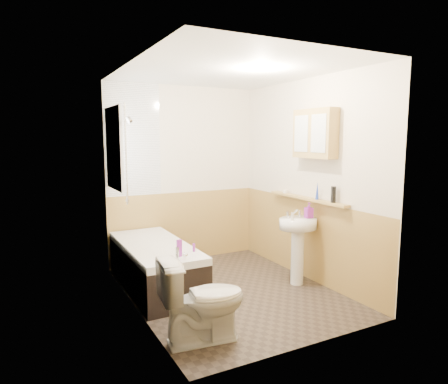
{
  "coord_description": "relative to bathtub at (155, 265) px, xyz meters",
  "views": [
    {
      "loc": [
        -2.13,
        -3.92,
        1.77
      ],
      "look_at": [
        0.0,
        0.15,
        1.15
      ],
      "focal_mm": 32.0,
      "sensor_mm": 36.0,
      "label": 1
    }
  ],
  "objects": [
    {
      "name": "floor",
      "position": [
        0.73,
        -0.52,
        -0.28
      ],
      "size": [
        2.8,
        2.8,
        0.0
      ],
      "primitive_type": "plane",
      "color": "#2D2520",
      "rests_on": "ground"
    },
    {
      "name": "ceiling",
      "position": [
        0.73,
        -0.52,
        2.22
      ],
      "size": [
        2.8,
        2.8,
        0.0
      ],
      "primitive_type": "plane",
      "rotation": [
        3.14,
        0.0,
        0.0
      ],
      "color": "white",
      "rests_on": "ground"
    },
    {
      "name": "wall_back",
      "position": [
        0.73,
        0.89,
        0.97
      ],
      "size": [
        2.2,
        0.02,
        2.5
      ],
      "primitive_type": "cube",
      "color": "beige",
      "rests_on": "ground"
    },
    {
      "name": "wall_front",
      "position": [
        0.73,
        -1.93,
        0.97
      ],
      "size": [
        2.2,
        0.02,
        2.5
      ],
      "primitive_type": "cube",
      "color": "beige",
      "rests_on": "ground"
    },
    {
      "name": "wall_left",
      "position": [
        -0.38,
        -0.52,
        0.97
      ],
      "size": [
        0.02,
        2.8,
        2.5
      ],
      "primitive_type": "cube",
      "color": "beige",
      "rests_on": "ground"
    },
    {
      "name": "wall_right",
      "position": [
        1.84,
        -0.52,
        0.97
      ],
      "size": [
        0.02,
        2.8,
        2.5
      ],
      "primitive_type": "cube",
      "color": "beige",
      "rests_on": "ground"
    },
    {
      "name": "wainscot_right",
      "position": [
        1.82,
        -0.52,
        0.22
      ],
      "size": [
        0.01,
        2.8,
        1.0
      ],
      "primitive_type": "cube",
      "color": "tan",
      "rests_on": "wall_right"
    },
    {
      "name": "wainscot_front",
      "position": [
        0.73,
        -1.91,
        0.22
      ],
      "size": [
        2.2,
        0.01,
        1.0
      ],
      "primitive_type": "cube",
      "color": "tan",
      "rests_on": "wall_front"
    },
    {
      "name": "wainscot_back",
      "position": [
        0.73,
        0.87,
        0.22
      ],
      "size": [
        2.2,
        0.01,
        1.0
      ],
      "primitive_type": "cube",
      "color": "tan",
      "rests_on": "wall_back"
    },
    {
      "name": "tile_cladding_left",
      "position": [
        -0.36,
        -0.52,
        0.97
      ],
      "size": [
        0.01,
        2.8,
        2.5
      ],
      "primitive_type": "cube",
      "color": "white",
      "rests_on": "wall_left"
    },
    {
      "name": "tile_return_back",
      "position": [
        0.0,
        0.86,
        1.47
      ],
      "size": [
        0.75,
        0.01,
        1.5
      ],
      "primitive_type": "cube",
      "color": "white",
      "rests_on": "wall_back"
    },
    {
      "name": "window",
      "position": [
        -0.33,
        0.43,
        1.37
      ],
      "size": [
        0.03,
        0.79,
        0.99
      ],
      "color": "white",
      "rests_on": "wall_left"
    },
    {
      "name": "bathtub",
      "position": [
        0.0,
        0.0,
        0.0
      ],
      "size": [
        0.7,
        1.68,
        0.68
      ],
      "color": "black",
      "rests_on": "floor"
    },
    {
      "name": "shower_riser",
      "position": [
        -0.31,
        -0.06,
        1.42
      ],
      "size": [
        0.1,
        0.07,
        1.12
      ],
      "color": "silver",
      "rests_on": "wall_left"
    },
    {
      "name": "toilet",
      "position": [
        -0.03,
        -1.42,
        0.09
      ],
      "size": [
        0.8,
        0.52,
        0.74
      ],
      "primitive_type": "imported",
      "rotation": [
        0.0,
        0.0,
        1.44
      ],
      "color": "white",
      "rests_on": "floor"
    },
    {
      "name": "sink",
      "position": [
        1.57,
        -0.69,
        0.3
      ],
      "size": [
        0.48,
        0.38,
        0.92
      ],
      "rotation": [
        0.0,
        0.0,
        0.22
      ],
      "color": "white",
      "rests_on": "floor"
    },
    {
      "name": "pine_shelf",
      "position": [
        1.77,
        -0.59,
        0.75
      ],
      "size": [
        0.1,
        1.38,
        0.03
      ],
      "primitive_type": "cube",
      "color": "tan",
      "rests_on": "wall_right"
    },
    {
      "name": "medicine_cabinet",
      "position": [
        1.74,
        -0.74,
        1.54
      ],
      "size": [
        0.16,
        0.64,
        0.58
      ],
      "color": "tan",
      "rests_on": "wall_right"
    },
    {
      "name": "foam_can",
      "position": [
        1.77,
        -1.06,
        0.86
      ],
      "size": [
        0.06,
        0.06,
        0.19
      ],
      "primitive_type": "cylinder",
      "rotation": [
        0.0,
        0.0,
        0.14
      ],
      "color": "black",
      "rests_on": "pine_shelf"
    },
    {
      "name": "green_bottle",
      "position": [
        1.77,
        -0.78,
        0.87
      ],
      "size": [
        0.04,
        0.04,
        0.21
      ],
      "primitive_type": "cone",
      "rotation": [
        0.0,
        0.0,
        0.07
      ],
      "color": "#19339E",
      "rests_on": "pine_shelf"
    },
    {
      "name": "black_jar",
      "position": [
        1.77,
        -0.15,
        0.78
      ],
      "size": [
        0.08,
        0.08,
        0.04
      ],
      "primitive_type": "cylinder",
      "rotation": [
        0.0,
        0.0,
        -0.35
      ],
      "color": "silver",
      "rests_on": "pine_shelf"
    },
    {
      "name": "soap_bottle",
      "position": [
        1.7,
        -0.73,
        0.58
      ],
      "size": [
        0.11,
        0.2,
        0.09
      ],
      "primitive_type": "imported",
      "rotation": [
        0.0,
        0.0,
        -0.16
      ],
      "color": "purple",
      "rests_on": "sink"
    },
    {
      "name": "clear_bottle",
      "position": [
        1.43,
        -0.76,
        0.58
      ],
      "size": [
        0.03,
        0.03,
        0.09
      ],
      "primitive_type": "cylinder",
      "rotation": [
        0.0,
        0.0,
        -0.02
      ],
      "color": "silver",
      "rests_on": "sink"
    },
    {
      "name": "blue_gel",
      "position": [
        0.07,
        -0.62,
        0.35
      ],
      "size": [
        0.06,
        0.05,
        0.18
      ],
      "primitive_type": "cube",
      "rotation": [
        0.0,
        0.0,
        0.33
      ],
      "color": "purple",
      "rests_on": "bathtub"
    },
    {
      "name": "cream_jar",
      "position": [
        -0.15,
        -0.7,
        0.28
      ],
      "size": [
        0.09,
        0.09,
        0.05
      ],
      "primitive_type": "cylinder",
      "rotation": [
        0.0,
        0.0,
        -0.34
      ],
      "color": "#59C647",
      "rests_on": "bathtub"
    },
    {
      "name": "orange_bottle",
      "position": [
        0.28,
        -0.52,
        0.3
      ],
      "size": [
        0.04,
        0.04,
        0.09
      ],
      "primitive_type": "cylinder",
      "rotation": [
        0.0,
        0.0,
        0.32
      ],
      "color": "purple",
      "rests_on": "bathtub"
    }
  ]
}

